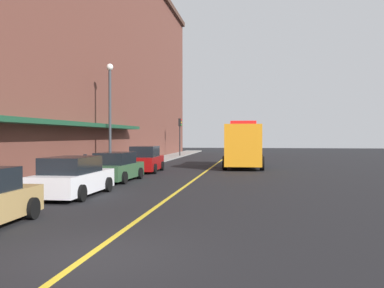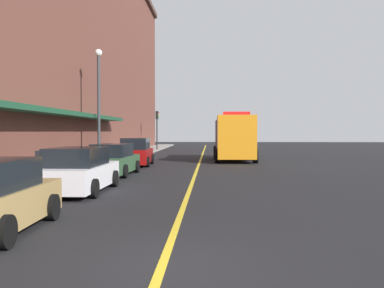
{
  "view_description": "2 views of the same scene",
  "coord_description": "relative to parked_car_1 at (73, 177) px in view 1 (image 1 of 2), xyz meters",
  "views": [
    {
      "loc": [
        3.34,
        -8.48,
        2.43
      ],
      "look_at": [
        -1.91,
        27.89,
        1.75
      ],
      "focal_mm": 41.02,
      "sensor_mm": 36.0,
      "label": 1
    },
    {
      "loc": [
        0.78,
        -6.82,
        2.16
      ],
      "look_at": [
        -0.75,
        28.19,
        1.13
      ],
      "focal_mm": 40.25,
      "sensor_mm": 36.0,
      "label": 2
    }
  ],
  "objects": [
    {
      "name": "parked_car_2",
      "position": [
        -0.12,
        5.92,
        -0.02
      ],
      "size": [
        2.09,
        4.51,
        1.56
      ],
      "rotation": [
        0.0,
        0.0,
        1.54
      ],
      "color": "#2D5133",
      "rests_on": "ground"
    },
    {
      "name": "parked_car_3",
      "position": [
        -0.05,
        11.95,
        0.06
      ],
      "size": [
        2.11,
        4.45,
        1.75
      ],
      "rotation": [
        0.0,
        0.0,
        1.61
      ],
      "color": "maroon",
      "rests_on": "ground"
    },
    {
      "name": "brick_building_left",
      "position": [
        -10.03,
        15.75,
        8.86
      ],
      "size": [
        14.26,
        64.0,
        19.22
      ],
      "color": "brown",
      "rests_on": "ground"
    },
    {
      "name": "street_lamp_left",
      "position": [
        -2.04,
        10.53,
        3.64
      ],
      "size": [
        0.44,
        0.44,
        6.94
      ],
      "color": "#33383D",
      "rests_on": "sidewalk_left"
    },
    {
      "name": "utility_truck",
      "position": [
        6.4,
        16.97,
        0.91
      ],
      "size": [
        2.98,
        7.62,
        3.49
      ],
      "rotation": [
        0.0,
        0.0,
        -1.56
      ],
      "color": "orange",
      "rests_on": "ground"
    },
    {
      "name": "sidewalk_left",
      "position": [
        -2.29,
        16.76,
        -0.68
      ],
      "size": [
        2.4,
        70.0,
        0.15
      ],
      "primitive_type": "cube",
      "color": "gray",
      "rests_on": "ground"
    },
    {
      "name": "parked_car_1",
      "position": [
        0.0,
        0.0,
        0.0
      ],
      "size": [
        2.09,
        4.71,
        1.6
      ],
      "rotation": [
        0.0,
        0.0,
        1.57
      ],
      "color": "silver",
      "rests_on": "ground"
    },
    {
      "name": "traffic_light_near",
      "position": [
        -1.38,
        33.24,
        2.4
      ],
      "size": [
        0.38,
        0.36,
        4.3
      ],
      "color": "#232326",
      "rests_on": "sidewalk_left"
    },
    {
      "name": "lane_center_stripe",
      "position": [
        3.91,
        16.76,
        -0.75
      ],
      "size": [
        0.16,
        70.0,
        0.01
      ],
      "primitive_type": "cube",
      "color": "gold",
      "rests_on": "ground"
    },
    {
      "name": "parking_meter_1",
      "position": [
        -1.44,
        4.84,
        0.3
      ],
      "size": [
        0.14,
        0.18,
        1.33
      ],
      "color": "#4C4C51",
      "rests_on": "sidewalk_left"
    },
    {
      "name": "ground_plane",
      "position": [
        3.91,
        16.76,
        -0.76
      ],
      "size": [
        112.0,
        112.0,
        0.0
      ],
      "primitive_type": "plane",
      "color": "black"
    },
    {
      "name": "parking_meter_0",
      "position": [
        -1.44,
        -0.09,
        0.3
      ],
      "size": [
        0.14,
        0.18,
        1.33
      ],
      "color": "#4C4C51",
      "rests_on": "sidewalk_left"
    }
  ]
}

